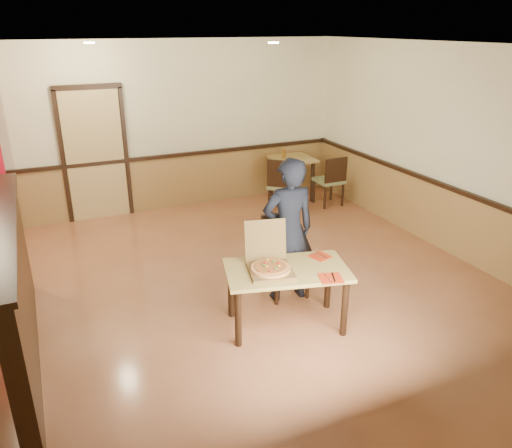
{
  "coord_description": "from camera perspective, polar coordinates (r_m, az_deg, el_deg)",
  "views": [
    {
      "loc": [
        -1.66,
        -4.73,
        3.01
      ],
      "look_at": [
        0.47,
        0.0,
        0.92
      ],
      "focal_mm": 35.0,
      "sensor_mm": 36.0,
      "label": 1
    }
  ],
  "objects": [
    {
      "name": "wall_back",
      "position": [
        8.55,
        -12.85,
        10.52
      ],
      "size": [
        7.0,
        0.0,
        7.0
      ],
      "primitive_type": "plane",
      "rotation": [
        1.57,
        0.0,
        0.0
      ],
      "color": "#FAF5C4",
      "rests_on": "floor"
    },
    {
      "name": "diner_chair",
      "position": [
        5.88,
        3.17,
        -3.13
      ],
      "size": [
        0.5,
        0.5,
        0.96
      ],
      "rotation": [
        0.0,
        0.0,
        -0.05
      ],
      "color": "olive",
      "rests_on": "floor"
    },
    {
      "name": "wainscot_back",
      "position": [
        8.75,
        -12.29,
        4.39
      ],
      "size": [
        7.0,
        0.04,
        0.9
      ],
      "primitive_type": "cube",
      "color": "olive",
      "rests_on": "floor"
    },
    {
      "name": "napkin_near",
      "position": [
        5.0,
        8.54,
        -6.13
      ],
      "size": [
        0.28,
        0.28,
        0.01
      ],
      "rotation": [
        0.0,
        0.0,
        -0.3
      ],
      "color": "red",
      "rests_on": "main_table"
    },
    {
      "name": "chair_rail_right",
      "position": [
        7.27,
        21.96,
        3.59
      ],
      "size": [
        0.06,
        7.0,
        0.06
      ],
      "primitive_type": "cube",
      "color": "black",
      "rests_on": "wall_right"
    },
    {
      "name": "side_chair_right",
      "position": [
        8.85,
        8.58,
        5.12
      ],
      "size": [
        0.45,
        0.45,
        0.9
      ],
      "rotation": [
        0.0,
        0.0,
        3.15
      ],
      "color": "olive",
      "rests_on": "floor"
    },
    {
      "name": "pizza",
      "position": [
        5.05,
        1.68,
        -5.07
      ],
      "size": [
        0.53,
        0.53,
        0.03
      ],
      "primitive_type": "cylinder",
      "rotation": [
        0.0,
        0.0,
        -0.39
      ],
      "color": "#F1A557",
      "rests_on": "pizza_box"
    },
    {
      "name": "chair_rail_back",
      "position": [
        8.61,
        -12.51,
        7.34
      ],
      "size": [
        7.0,
        0.06,
        0.06
      ],
      "primitive_type": "cube",
      "color": "black",
      "rests_on": "wall_back"
    },
    {
      "name": "booth_partition",
      "position": [
        5.08,
        -25.53,
        -6.99
      ],
      "size": [
        0.2,
        3.1,
        1.44
      ],
      "color": "black",
      "rests_on": "floor"
    },
    {
      "name": "main_table",
      "position": [
        5.2,
        3.51,
        -6.16
      ],
      "size": [
        1.4,
        1.01,
        0.67
      ],
      "rotation": [
        0.0,
        0.0,
        -0.25
      ],
      "color": "tan",
      "rests_on": "floor"
    },
    {
      "name": "ceiling",
      "position": [
        5.02,
        -5.24,
        19.45
      ],
      "size": [
        7.0,
        7.0,
        0.0
      ],
      "primitive_type": "plane",
      "rotation": [
        3.14,
        0.0,
        0.0
      ],
      "color": "black",
      "rests_on": "wall_back"
    },
    {
      "name": "side_chair_left",
      "position": [
        8.39,
        3.06,
        4.65
      ],
      "size": [
        0.67,
        0.67,
        0.96
      ],
      "rotation": [
        0.0,
        0.0,
        2.44
      ],
      "color": "olive",
      "rests_on": "floor"
    },
    {
      "name": "wainscot_right",
      "position": [
        7.43,
        21.56,
        0.17
      ],
      "size": [
        0.04,
        7.0,
        0.9
      ],
      "primitive_type": "cube",
      "color": "olive",
      "rests_on": "floor"
    },
    {
      "name": "side_table",
      "position": [
        9.11,
        4.12,
        6.48
      ],
      "size": [
        0.76,
        0.76,
        0.77
      ],
      "rotation": [
        0.0,
        0.0,
        -0.05
      ],
      "color": "tan",
      "rests_on": "floor"
    },
    {
      "name": "condiment",
      "position": [
        9.01,
        3.19,
        8.06
      ],
      "size": [
        0.07,
        0.07,
        0.17
      ],
      "primitive_type": "cylinder",
      "color": "brown",
      "rests_on": "side_table"
    },
    {
      "name": "diner",
      "position": [
        5.62,
        3.72,
        -0.77
      ],
      "size": [
        0.65,
        0.45,
        1.69
      ],
      "primitive_type": "imported",
      "rotation": [
        0.0,
        0.0,
        3.06
      ],
      "color": "black",
      "rests_on": "floor"
    },
    {
      "name": "napkin_far",
      "position": [
        5.44,
        7.33,
        -3.68
      ],
      "size": [
        0.25,
        0.25,
        0.01
      ],
      "rotation": [
        0.0,
        0.0,
        0.29
      ],
      "color": "red",
      "rests_on": "main_table"
    },
    {
      "name": "wall_right",
      "position": [
        7.18,
        22.78,
        7.26
      ],
      "size": [
        0.0,
        7.0,
        7.0
      ],
      "primitive_type": "plane",
      "rotation": [
        1.57,
        0.0,
        -1.57
      ],
      "color": "#FAF5C4",
      "rests_on": "floor"
    },
    {
      "name": "pizza_box",
      "position": [
        5.08,
        1.57,
        -4.7
      ],
      "size": [
        0.54,
        0.6,
        0.46
      ],
      "rotation": [
        0.0,
        0.0,
        -0.23
      ],
      "color": "brown",
      "rests_on": "main_table"
    },
    {
      "name": "spot_c",
      "position": [
        6.95,
        2.0,
        20.01
      ],
      "size": [
        0.14,
        0.14,
        0.02
      ],
      "primitive_type": "cylinder",
      "color": "#FFE9B2",
      "rests_on": "ceiling"
    },
    {
      "name": "spot_b",
      "position": [
        7.29,
        -18.52,
        19.06
      ],
      "size": [
        0.14,
        0.14,
        0.02
      ],
      "primitive_type": "cylinder",
      "color": "#FFE9B2",
      "rests_on": "ceiling"
    },
    {
      "name": "back_door",
      "position": [
        8.47,
        -17.92,
        7.47
      ],
      "size": [
        0.9,
        0.06,
        2.1
      ],
      "primitive_type": "cube",
      "color": "tan",
      "rests_on": "wall_back"
    },
    {
      "name": "floor",
      "position": [
        5.85,
        -4.3,
        -9.12
      ],
      "size": [
        7.0,
        7.0,
        0.0
      ],
      "primitive_type": "plane",
      "color": "#BF744A",
      "rests_on": "ground"
    }
  ]
}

